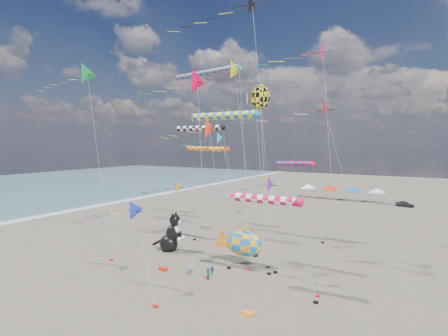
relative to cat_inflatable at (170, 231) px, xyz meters
name	(u,v)px	position (x,y,z in m)	size (l,w,h in m)	color
ground	(158,302)	(7.74, -11.00, -2.38)	(260.00, 260.00, 0.00)	brown
delta_kite_0	(176,83)	(4.99, -4.91, 16.18)	(12.70, 2.54, 20.12)	#EE003B
delta_kite_1	(88,76)	(-6.51, -5.94, 17.78)	(10.92, 2.48, 21.67)	#137C33
delta_kite_2	(256,189)	(12.86, -3.58, 6.33)	(10.76, 1.62, 9.95)	#6F1C95
delta_kite_3	(307,52)	(12.81, 11.06, 21.65)	(16.03, 3.18, 25.85)	#D90D6A
delta_kite_4	(173,189)	(-3.82, 5.30, 4.27)	(8.84, 1.76, 7.91)	#FFA30D
delta_kite_5	(206,130)	(6.13, -1.55, 11.76)	(9.35, 2.43, 15.61)	#FF3417
delta_kite_6	(314,113)	(15.33, 5.64, 13.64)	(13.50, 2.25, 17.47)	red
delta_kite_7	(228,72)	(4.56, 5.80, 19.22)	(11.74, 2.57, 23.14)	yellow
delta_kite_8	(246,7)	(10.10, -0.26, 23.82)	(12.28, 2.59, 27.78)	black
delta_kite_9	(220,140)	(-1.70, 14.25, 10.96)	(10.77, 1.99, 14.67)	#1CC0C0
delta_kite_10	(113,215)	(3.63, -11.82, 4.44)	(9.45, 1.88, 8.08)	#1B31C2
windsock_0	(226,116)	(8.25, -0.95, 13.18)	(9.22, 0.86, 16.05)	blue
windsock_1	(209,149)	(-1.81, 11.34, 9.58)	(8.67, 0.73, 12.39)	#F34014
windsock_2	(268,200)	(14.55, -4.77, 5.64)	(7.88, 0.78, 8.45)	#CF0E40
windsock_3	(297,164)	(11.12, 12.57, 7.68)	(6.66, 0.67, 10.48)	red
windsock_4	(202,129)	(0.33, 6.37, 12.36)	(8.83, 0.72, 15.18)	black
windsock_5	(209,73)	(0.23, 8.31, 19.91)	(11.68, 0.83, 22.78)	#198A4A
angelfish_kite	(258,99)	(10.10, 2.69, 15.21)	(3.74, 3.02, 19.06)	yellow
cat_inflatable	(170,231)	(0.00, 0.00, 0.00)	(3.52, 1.76, 4.76)	black
fish_inflatable	(243,243)	(9.74, 0.03, 0.00)	(5.60, 2.42, 4.50)	blue
person_adult	(191,268)	(6.68, -5.07, -1.61)	(0.56, 0.37, 1.54)	#9393A0
child_green	(208,274)	(8.65, -5.12, -1.79)	(0.57, 0.45, 1.18)	#218D41
child_blue	(212,270)	(8.32, -3.88, -1.90)	(0.56, 0.23, 0.96)	#3D33BD
kite_bag_0	(163,269)	(3.35, -5.33, -2.23)	(0.90, 0.44, 0.30)	red
kite_bag_1	(248,314)	(14.94, -9.31, -2.23)	(0.90, 0.44, 0.30)	orange
kite_bag_2	(253,255)	(9.33, 3.34, -2.23)	(0.90, 0.44, 0.30)	black
tent_row	(341,186)	(9.24, 49.00, 0.77)	(19.20, 4.20, 3.80)	white
parked_car	(405,204)	(22.23, 47.00, -1.79)	(1.39, 3.45, 1.18)	#26262D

